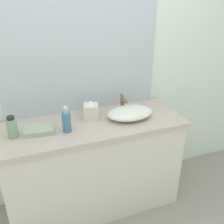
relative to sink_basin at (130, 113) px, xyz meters
name	(u,v)px	position (x,y,z in m)	size (l,w,h in m)	color
bathroom_wall_rear	(81,61)	(-0.31, 0.34, 0.38)	(6.00, 0.06, 2.60)	silver
vanity_counter	(94,166)	(-0.32, 0.02, -0.48)	(1.50, 0.56, 0.87)	beige
wall_mirror_panel	(80,37)	(-0.32, 0.30, 0.59)	(1.35, 0.01, 1.28)	#B2BCC6
sink_basin	(130,113)	(0.00, 0.00, 0.00)	(0.39, 0.27, 0.09)	silver
faucet	(123,102)	(0.00, 0.15, 0.04)	(0.03, 0.12, 0.15)	brown
soap_dispenser	(66,121)	(-0.54, -0.04, 0.05)	(0.07, 0.07, 0.21)	teal
lotion_bottle	(12,128)	(-0.93, 0.01, 0.03)	(0.08, 0.08, 0.17)	#7BA47C
tissue_box	(90,111)	(-0.31, 0.10, 0.03)	(0.15, 0.15, 0.17)	beige
folded_hand_towel	(39,130)	(-0.74, 0.02, -0.03)	(0.22, 0.15, 0.04)	#9EAC97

